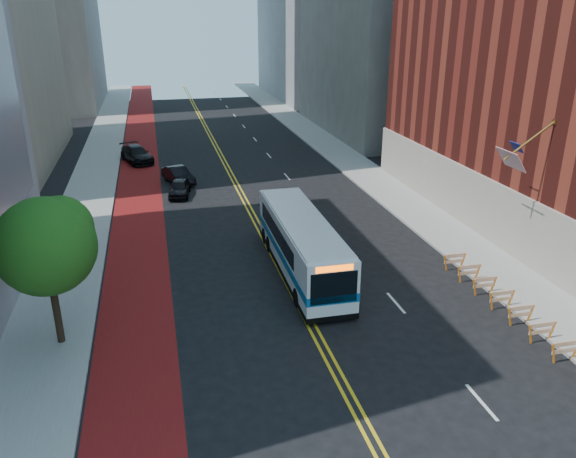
% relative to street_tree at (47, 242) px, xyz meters
% --- Properties ---
extents(ground, '(160.00, 160.00, 0.00)m').
position_rel_street_tree_xyz_m(ground, '(11.24, -6.04, -4.91)').
color(ground, black).
rests_on(ground, ground).
extents(sidewalk_left, '(4.00, 140.00, 0.15)m').
position_rel_street_tree_xyz_m(sidewalk_left, '(-0.76, 23.96, -4.84)').
color(sidewalk_left, gray).
rests_on(sidewalk_left, ground).
extents(sidewalk_right, '(4.00, 140.00, 0.15)m').
position_rel_street_tree_xyz_m(sidewalk_right, '(23.24, 23.96, -4.84)').
color(sidewalk_right, gray).
rests_on(sidewalk_right, ground).
extents(bus_lane_paint, '(3.60, 140.00, 0.01)m').
position_rel_street_tree_xyz_m(bus_lane_paint, '(3.14, 23.96, -4.91)').
color(bus_lane_paint, maroon).
rests_on(bus_lane_paint, ground).
extents(center_line_inner, '(0.14, 140.00, 0.01)m').
position_rel_street_tree_xyz_m(center_line_inner, '(11.06, 23.96, -4.91)').
color(center_line_inner, gold).
rests_on(center_line_inner, ground).
extents(center_line_outer, '(0.14, 140.00, 0.01)m').
position_rel_street_tree_xyz_m(center_line_outer, '(11.42, 23.96, -4.91)').
color(center_line_outer, gold).
rests_on(center_line_outer, ground).
extents(lane_dashes, '(0.14, 98.20, 0.01)m').
position_rel_street_tree_xyz_m(lane_dashes, '(16.04, 31.96, -4.90)').
color(lane_dashes, silver).
rests_on(lane_dashes, ground).
extents(construction_barriers, '(1.42, 10.91, 1.00)m').
position_rel_street_tree_xyz_m(construction_barriers, '(20.84, -2.62, -4.24)').
color(construction_barriers, orange).
rests_on(construction_barriers, ground).
extents(street_tree, '(4.20, 4.20, 6.70)m').
position_rel_street_tree_xyz_m(street_tree, '(0.00, 0.00, 0.00)').
color(street_tree, black).
rests_on(street_tree, sidewalk_left).
extents(transit_bus, '(2.70, 11.93, 3.27)m').
position_rel_street_tree_xyz_m(transit_bus, '(12.28, 4.71, -3.20)').
color(transit_bus, silver).
rests_on(transit_bus, ground).
extents(car_a, '(2.12, 4.04, 1.31)m').
position_rel_street_tree_xyz_m(car_a, '(6.34, 20.53, -4.25)').
color(car_a, black).
rests_on(car_a, ground).
extents(car_b, '(2.86, 4.53, 1.41)m').
position_rel_street_tree_xyz_m(car_b, '(6.46, 24.10, -4.21)').
color(car_b, black).
rests_on(car_b, ground).
extents(car_c, '(3.66, 5.71, 1.54)m').
position_rel_street_tree_xyz_m(car_c, '(2.91, 32.49, -4.14)').
color(car_c, black).
rests_on(car_c, ground).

